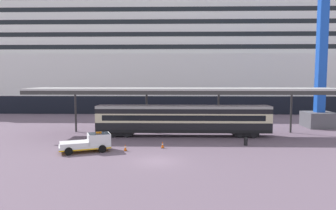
{
  "coord_description": "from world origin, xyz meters",
  "views": [
    {
      "loc": [
        1.68,
        -27.85,
        7.63
      ],
      "look_at": [
        0.82,
        8.77,
        4.5
      ],
      "focal_mm": 32.7,
      "sensor_mm": 36.0,
      "label": 1
    }
  ],
  "objects_px": {
    "cruise_ship": "(160,60)",
    "traffic_cone_near": "(163,145)",
    "quay_bollard": "(246,141)",
    "service_truck": "(90,142)",
    "dockside_crane": "(326,12)",
    "train_carriage": "(183,119)",
    "traffic_cone_mid": "(125,148)"
  },
  "relations": [
    {
      "from": "service_truck",
      "to": "quay_bollard",
      "type": "bearing_deg",
      "value": 11.2
    },
    {
      "from": "service_truck",
      "to": "dockside_crane",
      "type": "relative_size",
      "value": 0.1
    },
    {
      "from": "train_carriage",
      "to": "cruise_ship",
      "type": "bearing_deg",
      "value": 97.37
    },
    {
      "from": "quay_bollard",
      "to": "train_carriage",
      "type": "bearing_deg",
      "value": 142.52
    },
    {
      "from": "cruise_ship",
      "to": "service_truck",
      "type": "relative_size",
      "value": 23.18
    },
    {
      "from": "dockside_crane",
      "to": "cruise_ship",
      "type": "bearing_deg",
      "value": 132.77
    },
    {
      "from": "cruise_ship",
      "to": "traffic_cone_near",
      "type": "distance_m",
      "value": 46.01
    },
    {
      "from": "cruise_ship",
      "to": "train_carriage",
      "type": "relative_size",
      "value": 5.65
    },
    {
      "from": "train_carriage",
      "to": "traffic_cone_near",
      "type": "xyz_separation_m",
      "value": [
        -2.44,
        -7.13,
        -1.94
      ]
    },
    {
      "from": "traffic_cone_near",
      "to": "dockside_crane",
      "type": "bearing_deg",
      "value": 31.98
    },
    {
      "from": "service_truck",
      "to": "quay_bollard",
      "type": "relative_size",
      "value": 5.81
    },
    {
      "from": "traffic_cone_mid",
      "to": "dockside_crane",
      "type": "bearing_deg",
      "value": 30.5
    },
    {
      "from": "cruise_ship",
      "to": "dockside_crane",
      "type": "height_order",
      "value": "dockside_crane"
    },
    {
      "from": "traffic_cone_near",
      "to": "traffic_cone_mid",
      "type": "xyz_separation_m",
      "value": [
        -3.91,
        -1.43,
        -0.01
      ]
    },
    {
      "from": "service_truck",
      "to": "quay_bollard",
      "type": "xyz_separation_m",
      "value": [
        17.13,
        3.39,
        -0.47
      ]
    },
    {
      "from": "traffic_cone_mid",
      "to": "service_truck",
      "type": "bearing_deg",
      "value": -175.82
    },
    {
      "from": "traffic_cone_mid",
      "to": "dockside_crane",
      "type": "height_order",
      "value": "dockside_crane"
    },
    {
      "from": "service_truck",
      "to": "dockside_crane",
      "type": "height_order",
      "value": "dockside_crane"
    },
    {
      "from": "traffic_cone_near",
      "to": "traffic_cone_mid",
      "type": "relative_size",
      "value": 1.02
    },
    {
      "from": "quay_bollard",
      "to": "traffic_cone_mid",
      "type": "bearing_deg",
      "value": -166.93
    },
    {
      "from": "cruise_ship",
      "to": "quay_bollard",
      "type": "height_order",
      "value": "cruise_ship"
    },
    {
      "from": "quay_bollard",
      "to": "service_truck",
      "type": "bearing_deg",
      "value": -168.8
    },
    {
      "from": "traffic_cone_near",
      "to": "quay_bollard",
      "type": "xyz_separation_m",
      "value": [
        9.54,
        1.69,
        0.15
      ]
    },
    {
      "from": "dockside_crane",
      "to": "traffic_cone_mid",
      "type": "bearing_deg",
      "value": -149.5
    },
    {
      "from": "cruise_ship",
      "to": "traffic_cone_near",
      "type": "height_order",
      "value": "cruise_ship"
    },
    {
      "from": "train_carriage",
      "to": "quay_bollard",
      "type": "xyz_separation_m",
      "value": [
        7.1,
        -5.44,
        -1.79
      ]
    },
    {
      "from": "traffic_cone_mid",
      "to": "cruise_ship",
      "type": "bearing_deg",
      "value": 88.09
    },
    {
      "from": "traffic_cone_near",
      "to": "dockside_crane",
      "type": "xyz_separation_m",
      "value": [
        24.5,
        15.3,
        17.53
      ]
    },
    {
      "from": "cruise_ship",
      "to": "dockside_crane",
      "type": "relative_size",
      "value": 2.27
    },
    {
      "from": "dockside_crane",
      "to": "traffic_cone_near",
      "type": "bearing_deg",
      "value": -148.02
    },
    {
      "from": "train_carriage",
      "to": "traffic_cone_near",
      "type": "relative_size",
      "value": 30.69
    },
    {
      "from": "cruise_ship",
      "to": "dockside_crane",
      "type": "distance_m",
      "value": 39.96
    }
  ]
}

